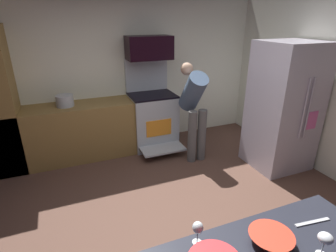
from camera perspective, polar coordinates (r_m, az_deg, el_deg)
name	(u,v)px	position (r m, az deg, el deg)	size (l,w,h in m)	color
ground_plane	(172,221)	(3.28, 0.85, -19.53)	(5.20, 4.80, 0.02)	brown
wall_back	(120,72)	(4.77, -10.21, 11.35)	(5.20, 0.12, 2.60)	silver
lower_cabinet_run	(73,132)	(4.57, -19.56, -1.28)	(2.40, 0.60, 0.90)	olive
oven_range	(152,118)	(4.75, -3.33, 1.68)	(0.76, 1.00, 1.52)	#B1B9C2
microwave	(149,48)	(4.56, -4.07, 16.33)	(0.74, 0.38, 0.38)	black
refrigerator	(283,107)	(4.30, 23.43, 3.70)	(0.82, 0.79, 1.88)	#B8B0C1
person_cook	(194,105)	(4.21, 5.55, 4.48)	(0.31, 0.64, 1.51)	#585858
mixing_bowl_large	(271,238)	(1.86, 21.08, -21.50)	(0.27, 0.27, 0.06)	red
wine_glass_mid	(325,239)	(1.86, 30.54, -20.08)	(0.08, 0.08, 0.16)	silver
wine_glass_far	(198,228)	(1.71, 6.38, -20.92)	(0.07, 0.07, 0.16)	silver
knife_chef	(312,222)	(2.13, 28.45, -17.60)	(0.26, 0.02, 0.01)	#B7BABF
stock_pot	(65,101)	(4.39, -21.18, 5.06)	(0.26, 0.26, 0.18)	#AEB5BC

